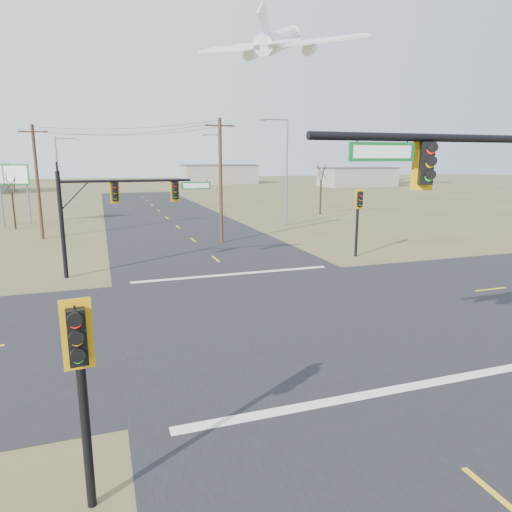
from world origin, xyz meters
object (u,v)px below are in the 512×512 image
at_px(pedestal_signal_ne, 359,208).
at_px(streetlight_b, 220,165).
at_px(streetlight_c, 60,173).
at_px(bare_tree_c, 321,171).
at_px(utility_pole_far, 37,181).
at_px(pedestal_signal_sw, 79,360).
at_px(streetlight_a, 285,166).
at_px(utility_pole_near, 221,180).
at_px(mast_arm_far, 120,200).
at_px(bare_tree_a, 11,183).
at_px(highway_sign, 13,183).

distance_m(pedestal_signal_ne, streetlight_b, 39.58).
bearing_deg(streetlight_c, bare_tree_c, 8.32).
bearing_deg(utility_pole_far, pedestal_signal_sw, -82.77).
height_order(streetlight_a, bare_tree_c, streetlight_a).
bearing_deg(utility_pole_far, bare_tree_c, 14.63).
bearing_deg(utility_pole_near, pedestal_signal_sw, -109.54).
bearing_deg(mast_arm_far, pedestal_signal_sw, -111.03).
xyz_separation_m(pedestal_signal_sw, bare_tree_a, (-7.57, 41.55, 1.35)).
height_order(pedestal_signal_ne, streetlight_a, streetlight_a).
bearing_deg(bare_tree_c, pedestal_signal_ne, -110.75).
bearing_deg(bare_tree_a, utility_pole_near, -38.46).
relative_size(utility_pole_near, bare_tree_a, 1.74).
distance_m(pedestal_signal_sw, streetlight_b, 61.44).
bearing_deg(utility_pole_far, highway_sign, 109.50).
xyz_separation_m(highway_sign, streetlight_b, (25.43, 14.71, 1.44)).
relative_size(pedestal_signal_sw, streetlight_b, 0.42).
bearing_deg(bare_tree_a, streetlight_a, -13.53).
xyz_separation_m(pedestal_signal_ne, pedestal_signal_sw, (-17.52, -19.28, -0.24)).
bearing_deg(pedestal_signal_ne, bare_tree_c, 72.44).
bearing_deg(mast_arm_far, bare_tree_c, 26.84).
distance_m(mast_arm_far, bare_tree_a, 23.84).
xyz_separation_m(mast_arm_far, pedestal_signal_sw, (-1.65, -19.57, -1.27)).
distance_m(pedestal_signal_sw, streetlight_a, 39.93).
height_order(pedestal_signal_ne, bare_tree_c, bare_tree_c).
distance_m(pedestal_signal_ne, utility_pole_near, 11.54).
relative_size(utility_pole_far, bare_tree_a, 1.68).
relative_size(streetlight_a, bare_tree_c, 1.58).
distance_m(mast_arm_far, utility_pole_near, 11.58).
bearing_deg(streetlight_b, pedestal_signal_sw, -94.07).
distance_m(utility_pole_near, streetlight_a, 11.52).
distance_m(utility_pole_far, streetlight_a, 22.91).
bearing_deg(streetlight_c, streetlight_a, -11.59).
xyz_separation_m(pedestal_signal_ne, bare_tree_c, (8.86, 23.40, 1.93)).
relative_size(pedestal_signal_sw, streetlight_c, 0.47).
bearing_deg(bare_tree_a, mast_arm_far, -67.26).
xyz_separation_m(utility_pole_far, streetlight_a, (22.88, 0.64, 1.09)).
height_order(streetlight_b, streetlight_c, streetlight_b).
xyz_separation_m(pedestal_signal_sw, highway_sign, (-7.74, 44.07, 1.25)).
height_order(utility_pole_near, bare_tree_a, utility_pole_near).
bearing_deg(pedestal_signal_sw, mast_arm_far, 78.65).
height_order(streetlight_b, bare_tree_c, streetlight_b).
relative_size(mast_arm_far, pedestal_signal_ne, 1.85).
relative_size(pedestal_signal_ne, bare_tree_c, 0.70).
height_order(utility_pole_far, highway_sign, utility_pole_far).
xyz_separation_m(mast_arm_far, pedestal_signal_ne, (15.87, -0.29, -1.03)).
bearing_deg(streetlight_a, utility_pole_near, -127.31).
distance_m(pedestal_signal_ne, bare_tree_c, 25.09).
height_order(pedestal_signal_sw, streetlight_c, streetlight_c).
distance_m(utility_pole_near, bare_tree_c, 22.30).
bearing_deg(pedestal_signal_ne, mast_arm_far, -177.85).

